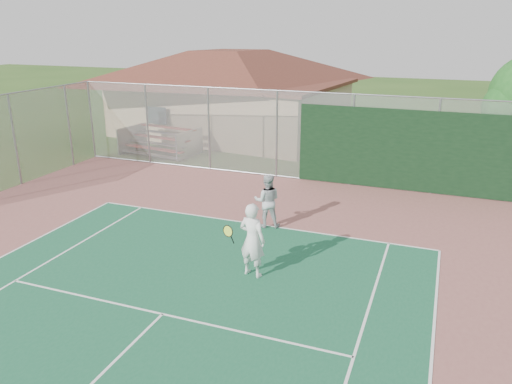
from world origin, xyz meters
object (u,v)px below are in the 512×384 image
(bleachers, at_px, (160,141))
(player_white_front, at_px, (252,241))
(player_grey_back, at_px, (267,201))
(clubhouse, at_px, (230,84))

(bleachers, bearing_deg, player_white_front, -40.65)
(player_white_front, bearing_deg, player_grey_back, -66.57)
(clubhouse, xyz_separation_m, player_grey_back, (6.57, -12.21, -1.95))
(bleachers, relative_size, player_white_front, 1.86)
(player_white_front, relative_size, player_grey_back, 1.13)
(player_grey_back, bearing_deg, clubhouse, -78.98)
(clubhouse, bearing_deg, player_white_front, -57.51)
(clubhouse, xyz_separation_m, bleachers, (-1.32, -5.45, -2.13))
(clubhouse, distance_m, player_white_front, 17.06)
(clubhouse, height_order, player_white_front, clubhouse)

